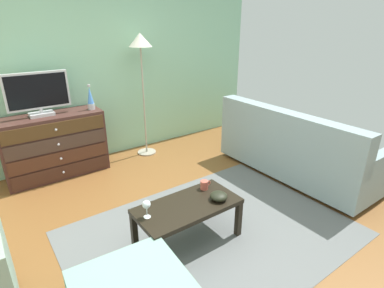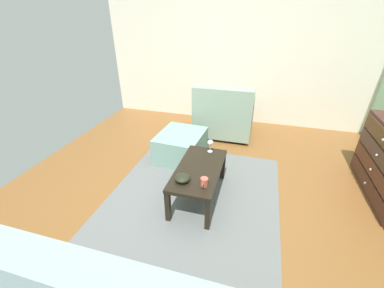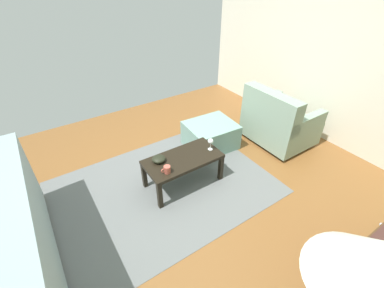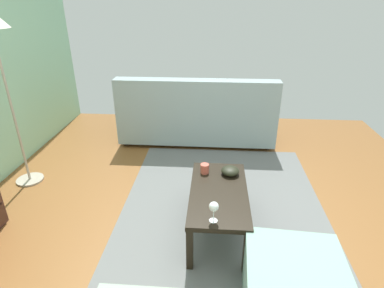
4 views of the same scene
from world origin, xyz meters
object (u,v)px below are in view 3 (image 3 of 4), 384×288
(wine_glass, at_px, (211,142))
(couch_large, at_px, (3,261))
(mug, at_px, (167,169))
(ottoman, at_px, (210,135))
(coffee_table, at_px, (183,161))
(armchair, at_px, (278,122))
(bowl_decorative, at_px, (159,159))

(wine_glass, bearing_deg, couch_large, 6.14)
(mug, bearing_deg, ottoman, -150.89)
(coffee_table, relative_size, ottoman, 1.33)
(coffee_table, distance_m, armchair, 1.69)
(coffee_table, bearing_deg, armchair, -179.81)
(wine_glass, bearing_deg, ottoman, -127.96)
(wine_glass, bearing_deg, armchair, -177.97)
(wine_glass, height_order, armchair, armchair)
(mug, distance_m, armchair, 1.98)
(ottoman, bearing_deg, armchair, 153.51)
(bowl_decorative, relative_size, ottoman, 0.23)
(coffee_table, height_order, mug, mug)
(armchair, bearing_deg, mug, 3.81)
(couch_large, xyz_separation_m, ottoman, (-2.66, -0.75, -0.15))
(mug, distance_m, couch_large, 1.61)
(wine_glass, height_order, couch_large, couch_large)
(coffee_table, xyz_separation_m, wine_glass, (-0.38, 0.04, 0.17))
(coffee_table, xyz_separation_m, couch_large, (1.89, 0.28, 0.00))
(bowl_decorative, xyz_separation_m, ottoman, (-1.04, -0.36, -0.24))
(couch_large, xyz_separation_m, armchair, (-3.58, -0.29, 0.00))
(ottoman, bearing_deg, couch_large, 15.70)
(bowl_decorative, relative_size, armchair, 0.17)
(armchair, xyz_separation_m, ottoman, (0.92, -0.46, -0.16))
(bowl_decorative, height_order, couch_large, couch_large)
(wine_glass, xyz_separation_m, ottoman, (-0.39, -0.50, -0.32))
(mug, height_order, couch_large, couch_large)
(wine_glass, distance_m, couch_large, 2.29)
(bowl_decorative, bearing_deg, couch_large, 13.39)
(wine_glass, bearing_deg, coffee_table, -6.12)
(couch_large, bearing_deg, bowl_decorative, -166.61)
(wine_glass, relative_size, mug, 1.38)
(bowl_decorative, bearing_deg, coffee_table, 159.66)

